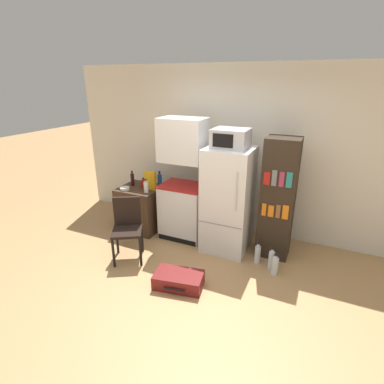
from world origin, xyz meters
The scene contains 18 objects.
ground_plane centered at (0.00, 0.00, 0.00)m, with size 24.00×24.00×0.00m, color tan.
wall_back centered at (0.20, 2.00, 1.33)m, with size 6.40×0.10×2.67m.
side_table centered at (-1.46, 1.29, 0.37)m, with size 0.67×0.63×0.74m.
kitchen_hutch centered at (-0.68, 1.34, 0.88)m, with size 0.70×0.53×1.91m.
refrigerator centered at (0.08, 1.28, 0.78)m, with size 0.66×0.67×1.55m.
microwave centered at (0.07, 1.27, 1.68)m, with size 0.48×0.41×0.26m.
bookshelf centered at (0.76, 1.40, 0.86)m, with size 0.45×0.41×1.73m.
bottle_wine_dark centered at (-1.63, 1.32, 0.85)m, with size 0.06×0.06×0.26m.
bottle_ketchup_red centered at (-1.40, 1.32, 0.81)m, with size 0.08×0.08×0.16m.
bottle_milk_white centered at (-1.24, 1.14, 0.84)m, with size 0.07×0.07×0.22m.
bottle_blue_soda centered at (-1.18, 1.46, 0.86)m, with size 0.07×0.07×0.27m.
bowl centered at (-1.62, 1.09, 0.77)m, with size 0.15×0.15×0.04m.
cereal_box centered at (-1.25, 1.29, 0.89)m, with size 0.19×0.07×0.30m.
chair centered at (-1.13, 0.46, 0.53)m, with size 0.55×0.55×0.89m.
suitcase_large_flat centered at (-0.16, 0.13, 0.09)m, with size 0.65×0.44×0.18m.
water_bottle_front centered at (0.88, 0.88, 0.13)m, with size 0.09×0.09×0.31m.
water_bottle_middle centered at (0.61, 1.06, 0.14)m, with size 0.08×0.08×0.33m.
water_bottle_back centered at (0.82, 0.98, 0.14)m, with size 0.08×0.08×0.34m.
Camera 1 is at (1.28, -2.61, 2.43)m, focal length 28.00 mm.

